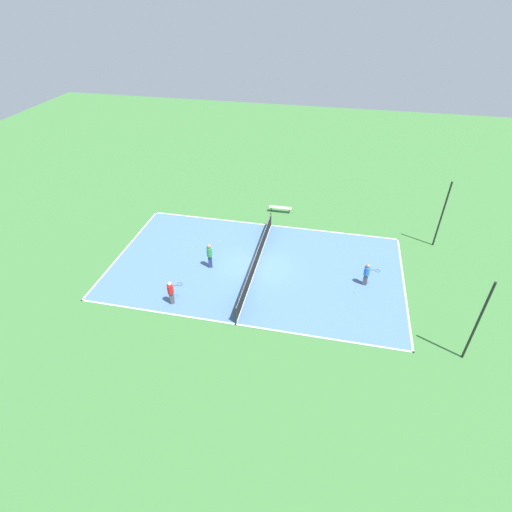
# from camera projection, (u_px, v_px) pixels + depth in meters

# --- Properties ---
(ground_plane) EXTENTS (80.00, 80.00, 0.00)m
(ground_plane) POSITION_uv_depth(u_px,v_px,m) (256.00, 267.00, 26.75)
(ground_plane) COLOR #3D7538
(court_surface) EXTENTS (11.06, 19.21, 0.02)m
(court_surface) POSITION_uv_depth(u_px,v_px,m) (256.00, 267.00, 26.74)
(court_surface) COLOR #4C729E
(court_surface) RESTS_ON ground_plane
(tennis_net) EXTENTS (10.86, 0.10, 1.11)m
(tennis_net) POSITION_uv_depth(u_px,v_px,m) (256.00, 260.00, 26.41)
(tennis_net) COLOR black
(tennis_net) RESTS_ON court_surface
(bench) EXTENTS (0.36, 1.82, 0.45)m
(bench) POSITION_uv_depth(u_px,v_px,m) (280.00, 208.00, 32.60)
(bench) COLOR silver
(bench) RESTS_ON ground_plane
(player_far_green) EXTENTS (0.45, 0.45, 1.79)m
(player_far_green) POSITION_uv_depth(u_px,v_px,m) (210.00, 254.00, 26.12)
(player_far_green) COLOR navy
(player_far_green) RESTS_ON court_surface
(player_coach_red) EXTENTS (0.84, 0.93, 1.60)m
(player_coach_red) POSITION_uv_depth(u_px,v_px,m) (171.00, 291.00, 23.28)
(player_coach_red) COLOR #4C4C51
(player_coach_red) RESTS_ON court_surface
(player_near_blue) EXTENTS (0.38, 0.95, 1.58)m
(player_near_blue) POSITION_uv_depth(u_px,v_px,m) (367.00, 273.00, 24.71)
(player_near_blue) COLOR #4C4C51
(player_near_blue) RESTS_ON court_surface
(tennis_ball_near_net) EXTENTS (0.07, 0.07, 0.07)m
(tennis_ball_near_net) POSITION_uv_depth(u_px,v_px,m) (219.00, 241.00, 29.20)
(tennis_ball_near_net) COLOR #CCE033
(tennis_ball_near_net) RESTS_ON court_surface
(tennis_ball_right_alley) EXTENTS (0.07, 0.07, 0.07)m
(tennis_ball_right_alley) POSITION_uv_depth(u_px,v_px,m) (355.00, 292.00, 24.54)
(tennis_ball_right_alley) COLOR #CCE033
(tennis_ball_right_alley) RESTS_ON court_surface
(fence_post_back_left) EXTENTS (0.12, 0.12, 4.97)m
(fence_post_back_left) POSITION_uv_depth(u_px,v_px,m) (442.00, 215.00, 27.46)
(fence_post_back_left) COLOR black
(fence_post_back_left) RESTS_ON ground_plane
(fence_post_back_right) EXTENTS (0.12, 0.12, 4.97)m
(fence_post_back_right) POSITION_uv_depth(u_px,v_px,m) (478.00, 322.00, 19.06)
(fence_post_back_right) COLOR black
(fence_post_back_right) RESTS_ON ground_plane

